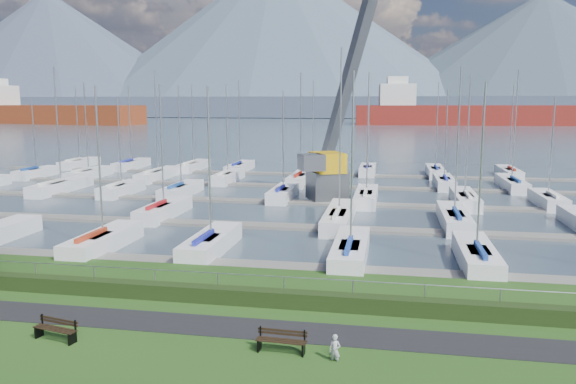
% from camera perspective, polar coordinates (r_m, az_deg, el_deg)
% --- Properties ---
extents(path, '(160.00, 2.00, 0.04)m').
position_cam_1_polar(path, '(22.83, -6.93, -13.39)').
color(path, black).
rests_on(path, grass).
extents(water, '(800.00, 540.00, 0.20)m').
position_cam_1_polar(water, '(283.34, 9.07, 7.15)').
color(water, '#3C4B57').
extents(hedge, '(80.00, 0.70, 0.70)m').
position_cam_1_polar(hedge, '(25.04, -5.16, -10.46)').
color(hedge, black).
rests_on(hedge, grass).
extents(fence, '(80.00, 0.04, 0.04)m').
position_cam_1_polar(fence, '(25.13, -4.95, -8.34)').
color(fence, gray).
rests_on(fence, grass).
extents(foothill, '(900.00, 80.00, 12.00)m').
position_cam_1_polar(foothill, '(353.19, 9.37, 8.54)').
color(foothill, '#465166').
rests_on(foothill, water).
extents(mountains, '(1190.00, 360.00, 115.00)m').
position_cam_1_polar(mountains, '(429.42, 10.71, 14.02)').
color(mountains, '#3B4957').
rests_on(mountains, water).
extents(docks, '(90.00, 41.60, 0.25)m').
position_cam_1_polar(docks, '(50.33, 2.85, -1.14)').
color(docks, gray).
rests_on(docks, water).
extents(bench_left, '(1.85, 0.79, 0.85)m').
position_cam_1_polar(bench_left, '(23.02, -22.49, -12.75)').
color(bench_left, black).
rests_on(bench_left, grass).
extents(bench_right, '(1.82, 0.50, 0.85)m').
position_cam_1_polar(bench_right, '(20.41, -0.66, -14.90)').
color(bench_right, black).
rests_on(bench_right, grass).
extents(person, '(0.45, 0.36, 1.09)m').
position_cam_1_polar(person, '(19.80, 4.78, -15.32)').
color(person, '#ACACB3').
rests_on(person, grass).
extents(crane, '(7.99, 12.80, 22.35)m').
position_cam_1_polar(crane, '(52.40, 4.69, 5.36)').
color(crane, slate).
rests_on(crane, water).
extents(cargo_ship_west, '(86.50, 32.30, 21.50)m').
position_cam_1_polar(cargo_ship_west, '(263.67, -23.75, 7.25)').
color(cargo_ship_west, maroon).
rests_on(cargo_ship_west, water).
extents(cargo_ship_mid, '(110.14, 25.38, 21.50)m').
position_cam_1_polar(cargo_ship_mid, '(240.23, 19.06, 7.36)').
color(cargo_ship_mid, maroon).
rests_on(cargo_ship_mid, water).
extents(sailboat_fleet, '(74.88, 49.47, 13.13)m').
position_cam_1_polar(sailboat_fleet, '(52.98, 1.89, 5.55)').
color(sailboat_fleet, silver).
rests_on(sailboat_fleet, water).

